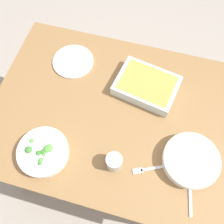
# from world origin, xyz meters

# --- Properties ---
(ground_plane) EXTENTS (6.00, 6.00, 0.00)m
(ground_plane) POSITION_xyz_m (0.00, 0.00, 0.00)
(ground_plane) COLOR #9E9389
(dining_table) EXTENTS (1.20, 0.90, 0.74)m
(dining_table) POSITION_xyz_m (0.00, 0.00, 0.65)
(dining_table) COLOR olive
(dining_table) RESTS_ON ground_plane
(stew_bowl) EXTENTS (0.25, 0.25, 0.06)m
(stew_bowl) POSITION_xyz_m (0.40, -0.15, 0.77)
(stew_bowl) COLOR white
(stew_bowl) RESTS_ON dining_table
(broccoli_bowl) EXTENTS (0.23, 0.23, 0.07)m
(broccoli_bowl) POSITION_xyz_m (-0.24, -0.28, 0.77)
(broccoli_bowl) COLOR white
(broccoli_bowl) RESTS_ON dining_table
(baking_dish) EXTENTS (0.34, 0.27, 0.06)m
(baking_dish) POSITION_xyz_m (0.13, 0.17, 0.77)
(baking_dish) COLOR silver
(baking_dish) RESTS_ON dining_table
(drink_cup) EXTENTS (0.07, 0.07, 0.08)m
(drink_cup) POSITION_xyz_m (0.08, -0.25, 0.78)
(drink_cup) COLOR #B2BCC6
(drink_cup) RESTS_ON dining_table
(side_plate) EXTENTS (0.22, 0.22, 0.01)m
(side_plate) POSITION_xyz_m (-0.28, 0.23, 0.75)
(side_plate) COLOR silver
(side_plate) RESTS_ON dining_table
(spoon_by_stew) EXTENTS (0.05, 0.18, 0.01)m
(spoon_by_stew) POSITION_xyz_m (0.42, -0.26, 0.74)
(spoon_by_stew) COLOR silver
(spoon_by_stew) RESTS_ON dining_table
(fork_on_table) EXTENTS (0.17, 0.09, 0.01)m
(fork_on_table) POSITION_xyz_m (0.23, -0.23, 0.74)
(fork_on_table) COLOR silver
(fork_on_table) RESTS_ON dining_table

